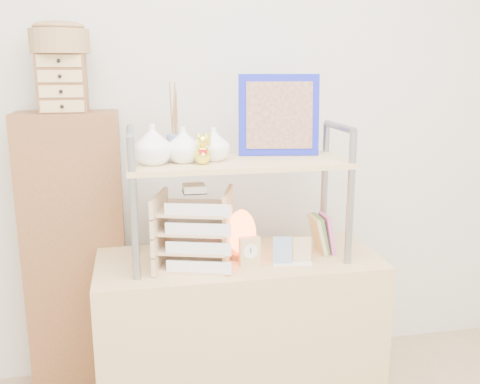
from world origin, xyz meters
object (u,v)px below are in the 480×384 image
Objects in this scene: desk at (239,338)px; cabinet at (76,256)px; salt_lamp at (241,233)px; letter_tray at (195,233)px.

desk is 0.89× the size of cabinet.
cabinet reaches higher than salt_lamp.
desk is at bearing -143.87° from salt_lamp.
cabinet reaches higher than desk.
cabinet is at bearing 152.39° from desk.
cabinet is at bearing 141.12° from letter_tray.
letter_tray reaches higher than desk.
cabinet reaches higher than letter_tray.
salt_lamp reaches higher than desk.
letter_tray reaches higher than salt_lamp.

